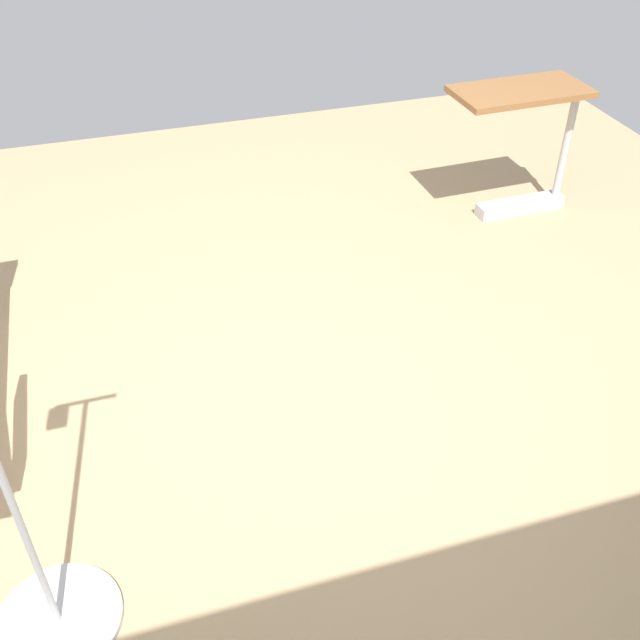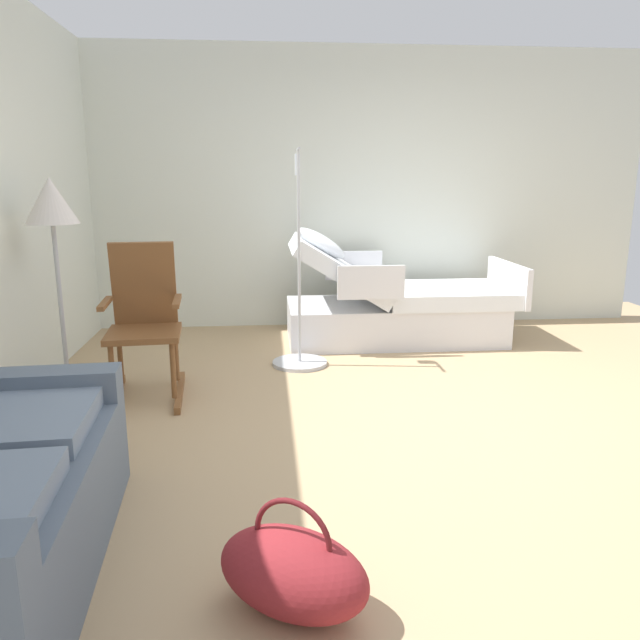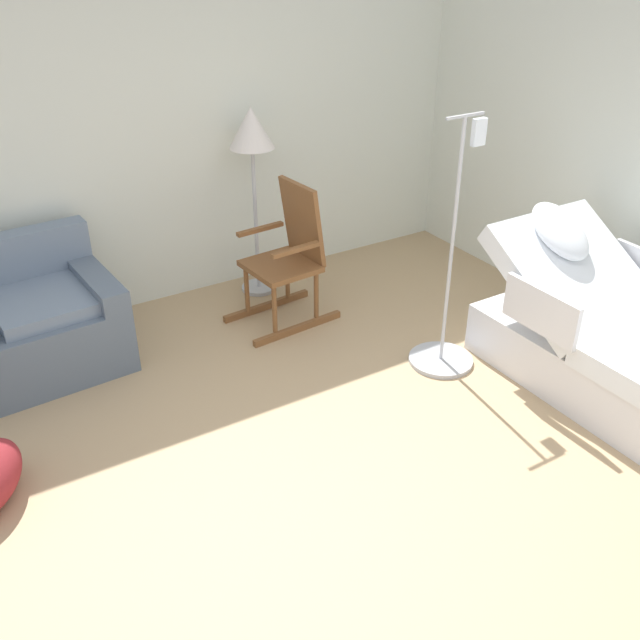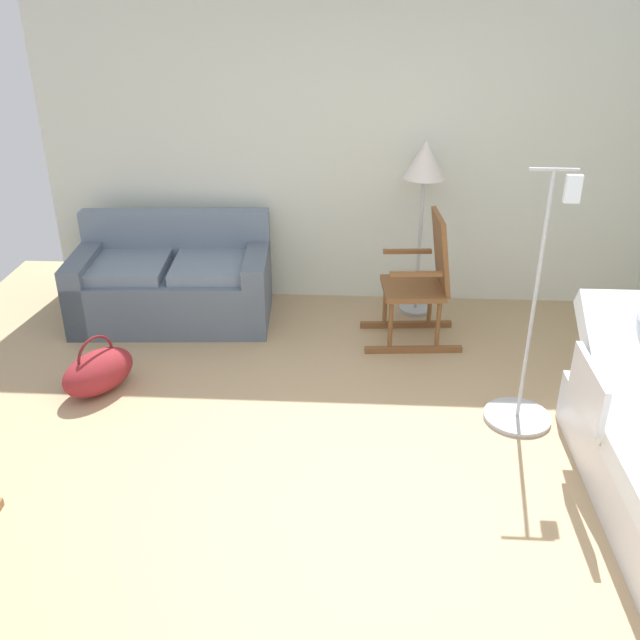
# 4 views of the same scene
# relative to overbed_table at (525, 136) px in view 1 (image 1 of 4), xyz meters

# --- Properties ---
(ground_plane) EXTENTS (6.69, 6.69, 0.00)m
(ground_plane) POSITION_rel_overbed_table_xyz_m (1.78, 1.33, -0.53)
(ground_plane) COLOR tan
(overbed_table) EXTENTS (0.85, 0.42, 0.84)m
(overbed_table) POSITION_rel_overbed_table_xyz_m (0.00, 0.00, 0.00)
(overbed_table) COLOR #B2B5BA
(overbed_table) RESTS_ON ground
(iv_pole) EXTENTS (0.44, 0.44, 1.69)m
(iv_pole) POSITION_rel_overbed_table_xyz_m (2.93, 2.11, -0.28)
(iv_pole) COLOR #B2B5BA
(iv_pole) RESTS_ON ground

